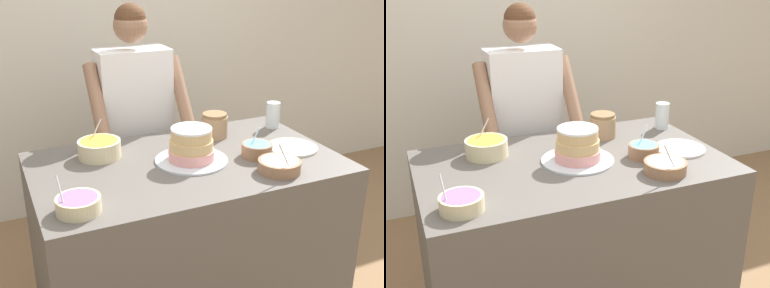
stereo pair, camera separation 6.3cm
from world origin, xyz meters
TOP-DOWN VIEW (x-y plane):
  - wall_back at (0.00, 1.94)m, footprint 10.00×0.05m
  - counter at (0.00, 0.44)m, footprint 1.46×0.88m
  - person_baker at (-0.04, 1.10)m, footprint 0.57×0.46m
  - cake at (0.02, 0.43)m, footprint 0.35×0.35m
  - frosting_bowl_blue at (0.34, 0.35)m, footprint 0.15×0.15m
  - frosting_bowl_orange at (-0.37, 0.66)m, footprint 0.21×0.21m
  - frosting_bowl_purple at (-0.58, 0.15)m, footprint 0.17×0.17m
  - frosting_bowl_white at (0.33, 0.15)m, footprint 0.20×0.20m
  - drinking_glass at (0.65, 0.69)m, footprint 0.08×0.08m
  - ceramic_plate at (0.56, 0.37)m, footprint 0.26×0.26m
  - stoneware_jar at (0.27, 0.69)m, footprint 0.14×0.14m

SIDE VIEW (x-z plane):
  - counter at x=0.00m, z-range 0.00..0.92m
  - ceramic_plate at x=0.56m, z-range 0.92..0.93m
  - frosting_bowl_white at x=0.33m, z-range 0.87..1.03m
  - person_baker at x=-0.04m, z-range 0.15..1.75m
  - frosting_bowl_purple at x=-0.58m, z-range 0.88..1.03m
  - frosting_bowl_blue at x=0.34m, z-range 0.88..1.03m
  - frosting_bowl_orange at x=-0.37m, z-range 0.88..1.05m
  - stoneware_jar at x=0.27m, z-range 0.92..1.05m
  - cake at x=0.02m, z-range 0.91..1.08m
  - drinking_glass at x=0.65m, z-range 0.92..1.07m
  - wall_back at x=0.00m, z-range 0.00..2.60m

